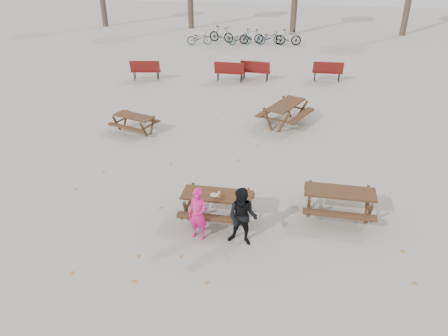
% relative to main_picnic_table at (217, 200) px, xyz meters
% --- Properties ---
extents(ground, '(80.00, 80.00, 0.00)m').
position_rel_main_picnic_table_xyz_m(ground, '(0.00, 0.00, -0.59)').
color(ground, gray).
rests_on(ground, ground).
extents(main_picnic_table, '(1.80, 1.45, 0.78)m').
position_rel_main_picnic_table_xyz_m(main_picnic_table, '(0.00, 0.00, 0.00)').
color(main_picnic_table, '#341D12').
rests_on(main_picnic_table, ground).
extents(food_tray, '(0.18, 0.11, 0.03)m').
position_rel_main_picnic_table_xyz_m(food_tray, '(-0.06, -0.08, 0.21)').
color(food_tray, white).
rests_on(food_tray, main_picnic_table).
extents(bread_roll, '(0.14, 0.06, 0.05)m').
position_rel_main_picnic_table_xyz_m(bread_roll, '(-0.06, -0.08, 0.25)').
color(bread_roll, tan).
rests_on(bread_roll, food_tray).
extents(soda_bottle, '(0.07, 0.07, 0.17)m').
position_rel_main_picnic_table_xyz_m(soda_bottle, '(0.08, -0.14, 0.26)').
color(soda_bottle, silver).
rests_on(soda_bottle, main_picnic_table).
extents(child, '(0.56, 0.44, 1.37)m').
position_rel_main_picnic_table_xyz_m(child, '(-0.31, -0.84, 0.10)').
color(child, '#E31C72').
rests_on(child, ground).
extents(adult, '(0.80, 0.66, 1.50)m').
position_rel_main_picnic_table_xyz_m(adult, '(0.78, -0.87, 0.16)').
color(adult, black).
rests_on(adult, ground).
extents(picnic_table_east, '(1.83, 1.49, 0.78)m').
position_rel_main_picnic_table_xyz_m(picnic_table_east, '(3.10, 0.69, -0.20)').
color(picnic_table_east, '#341D12').
rests_on(picnic_table_east, ground).
extents(picnic_table_north, '(1.85, 1.67, 0.66)m').
position_rel_main_picnic_table_xyz_m(picnic_table_north, '(-4.14, 5.07, -0.26)').
color(picnic_table_north, '#341D12').
rests_on(picnic_table_north, ground).
extents(picnic_table_far, '(2.24, 2.44, 0.85)m').
position_rel_main_picnic_table_xyz_m(picnic_table_far, '(1.39, 6.83, -0.16)').
color(picnic_table_far, '#341D12').
rests_on(picnic_table_far, ground).
extents(park_bench_row, '(10.69, 2.02, 1.03)m').
position_rel_main_picnic_table_xyz_m(park_bench_row, '(-1.20, 12.25, -0.07)').
color(park_bench_row, maroon).
rests_on(park_bench_row, ground).
extents(bicycle_row, '(7.63, 1.99, 1.08)m').
position_rel_main_picnic_table_xyz_m(bicycle_row, '(-2.04, 20.58, -0.11)').
color(bicycle_row, black).
rests_on(bicycle_row, ground).
extents(fallen_leaves, '(11.00, 11.00, 0.01)m').
position_rel_main_picnic_table_xyz_m(fallen_leaves, '(0.50, 2.50, -0.58)').
color(fallen_leaves, '#B3682B').
rests_on(fallen_leaves, ground).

